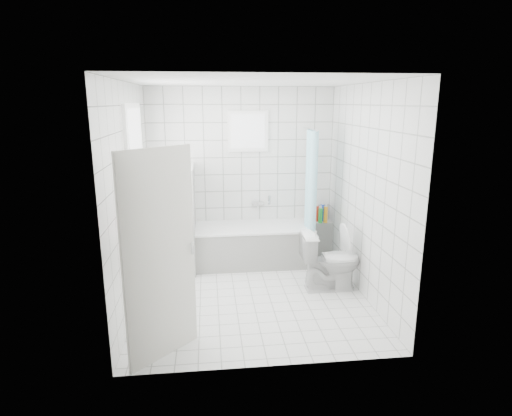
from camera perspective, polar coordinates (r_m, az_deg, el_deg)
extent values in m
plane|color=white|center=(5.51, -0.56, -11.57)|extent=(3.00, 3.00, 0.00)
plane|color=white|center=(4.98, -0.64, 16.54)|extent=(3.00, 3.00, 0.00)
cube|color=white|center=(6.56, -1.94, 4.52)|extent=(2.80, 0.02, 2.60)
cube|color=white|center=(3.65, 1.82, -3.21)|extent=(2.80, 0.02, 2.60)
cube|color=white|center=(5.14, -16.32, 1.31)|extent=(0.02, 3.00, 2.60)
cube|color=white|center=(5.41, 14.33, 2.06)|extent=(0.02, 3.00, 2.60)
cube|color=white|center=(5.37, -15.54, 5.15)|extent=(0.01, 0.90, 1.40)
cube|color=white|center=(6.45, -1.06, 10.18)|extent=(0.50, 0.01, 0.50)
cube|color=white|center=(5.52, -14.58, -2.43)|extent=(0.18, 1.02, 0.08)
cube|color=silver|center=(4.02, -12.68, -6.42)|extent=(0.60, 0.59, 2.00)
cube|color=white|center=(6.46, -0.33, -5.01)|extent=(1.71, 0.75, 0.55)
cube|color=white|center=(6.37, -0.33, -2.55)|extent=(1.73, 0.77, 0.03)
cube|color=white|center=(6.24, -8.82, -1.29)|extent=(0.15, 0.85, 1.50)
cube|color=white|center=(6.89, 8.58, -3.94)|extent=(0.40, 0.24, 0.55)
imported|color=white|center=(5.64, 9.88, -6.94)|extent=(0.76, 0.44, 0.77)
cylinder|color=silver|center=(6.23, 7.19, 10.40)|extent=(0.02, 0.80, 0.02)
cube|color=silver|center=(6.63, 0.21, 0.66)|extent=(0.18, 0.06, 0.06)
imported|color=#C864B7|center=(5.77, -14.17, -0.20)|extent=(0.13, 0.12, 0.21)
imported|color=white|center=(5.48, -14.57, -1.17)|extent=(0.19, 0.19, 0.18)
imported|color=pink|center=(5.14, -15.10, -1.63)|extent=(0.14, 0.14, 0.27)
imported|color=#2FD5D5|center=(5.27, -14.89, -1.62)|extent=(0.11, 0.11, 0.21)
cylinder|color=red|center=(6.77, 8.10, -0.74)|extent=(0.06, 0.06, 0.25)
cylinder|color=#FFA11A|center=(6.71, 9.26, -0.88)|extent=(0.06, 0.06, 0.26)
cylinder|color=blue|center=(6.81, 8.86, -0.61)|extent=(0.06, 0.06, 0.26)
cylinder|color=green|center=(6.69, 8.60, -1.00)|extent=(0.06, 0.06, 0.23)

